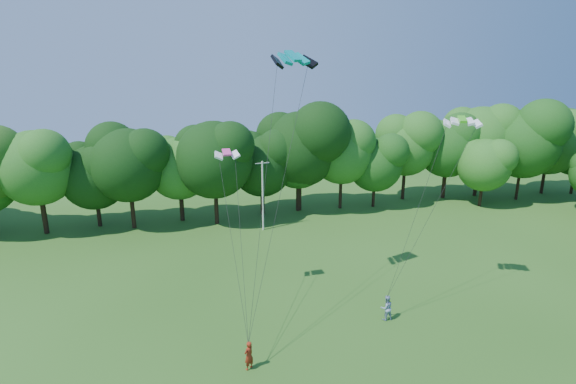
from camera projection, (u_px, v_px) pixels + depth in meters
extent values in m
cylinder|color=silver|center=(263.00, 196.00, 48.28)|extent=(0.19, 0.19, 7.70)
cube|color=silver|center=(262.00, 163.00, 47.27)|extent=(1.52, 0.40, 0.08)
imported|color=maroon|center=(249.00, 355.00, 26.65)|extent=(0.80, 0.78, 1.85)
imported|color=#88A1BD|center=(386.00, 308.00, 31.84)|extent=(0.98, 0.80, 1.86)
cube|color=#048889|center=(293.00, 56.00, 30.91)|extent=(3.46, 2.49, 0.83)
cube|color=#43C71D|center=(462.00, 119.00, 31.63)|extent=(2.75, 1.89, 0.42)
cube|color=#ED429D|center=(227.00, 152.00, 31.97)|extent=(1.85, 1.07, 0.42)
cylinder|color=black|center=(299.00, 191.00, 55.30)|extent=(0.46, 0.46, 5.00)
ellipsoid|color=black|center=(300.00, 138.00, 53.48)|extent=(10.01, 10.01, 10.92)
cylinder|color=black|center=(481.00, 192.00, 57.15)|extent=(0.43, 0.43, 3.61)
ellipsoid|color=#285F1D|center=(485.00, 156.00, 55.83)|extent=(7.23, 7.23, 7.89)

